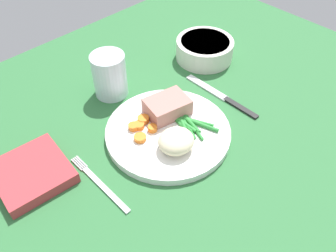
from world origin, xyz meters
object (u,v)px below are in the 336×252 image
Objects in this scene: water_glass at (110,77)px; napkin at (32,173)px; dinner_plate at (168,132)px; meat_portion at (166,105)px; salad_bowl at (205,48)px; knife at (222,97)px; fork at (100,184)px.

napkin is at bearing -160.29° from water_glass.
dinner_plate is at bearing -90.13° from water_glass.
meat_portion is 24.47cm from salad_bowl.
water_glass is at bearing 130.52° from knife.
napkin is (-28.87, 5.74, -2.24)cm from meat_portion.
dinner_plate is 17.58cm from fork.
knife is (34.79, -0.03, -0.00)cm from fork.
meat_portion is at bearing 49.40° from dinner_plate.
dinner_plate is at bearing 177.71° from knife.
dinner_plate is 27.22cm from napkin.
napkin reaches higher than fork.
knife is 1.41× the size of salad_bowl.
knife is at bearing -13.28° from napkin.
meat_portion is at bearing 161.21° from knife.
water_glass is (-3.42, 14.85, 1.04)cm from meat_portion.
salad_bowl is (8.85, 13.67, 2.69)cm from knife.
dinner_plate is at bearing -21.05° from napkin.
salad_bowl is 51.63cm from napkin.
water_glass is at bearing 89.87° from dinner_plate.
knife is (17.22, -0.29, -0.60)cm from dinner_plate.
water_glass is (17.61, 19.15, 4.23)cm from fork.
salad_bowl is at bearing 4.01° from napkin.
dinner_plate reaches higher than fork.
napkin is (-25.45, -9.12, -3.28)cm from water_glass.
dinner_plate reaches higher than knife.
fork is at bearing -132.61° from water_glass.
napkin is at bearing 165.38° from knife.
knife is at bearing -0.79° from fork.
salad_bowl is (22.61, 9.35, -0.49)cm from meat_portion.
dinner_plate is 1.98× the size of napkin.
dinner_plate is 2.52× the size of water_glass.
meat_portion is 0.60× the size of salad_bowl.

